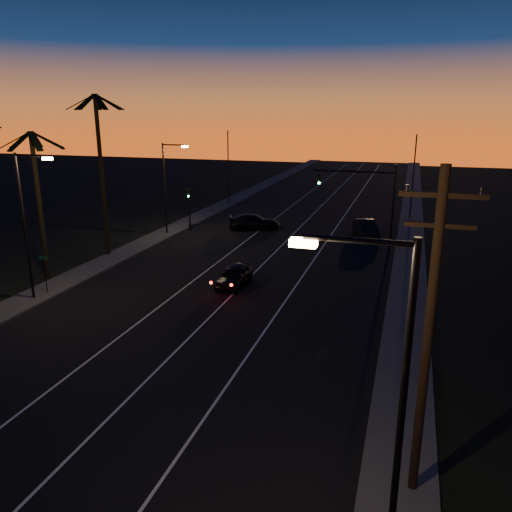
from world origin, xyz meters
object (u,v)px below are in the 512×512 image
(utility_pole, at_px, (428,333))
(right_car, at_px, (366,228))
(signal_mast, at_px, (366,190))
(lead_car, at_px, (234,276))
(cross_car, at_px, (254,222))

(utility_pole, relative_size, right_car, 2.00)
(utility_pole, distance_m, signal_mast, 30.33)
(signal_mast, height_order, lead_car, signal_mast)
(utility_pole, xyz_separation_m, signal_mast, (-4.46, 29.99, -0.53))
(signal_mast, height_order, right_car, signal_mast)
(signal_mast, distance_m, lead_car, 16.05)
(utility_pole, bearing_deg, cross_car, 115.30)
(signal_mast, xyz_separation_m, lead_car, (-7.11, -13.80, -4.08))
(signal_mast, distance_m, cross_car, 11.80)
(utility_pole, distance_m, right_car, 33.23)
(right_car, distance_m, cross_car, 10.85)
(signal_mast, distance_m, right_car, 4.78)
(signal_mast, bearing_deg, utility_pole, -81.53)
(right_car, bearing_deg, cross_car, -178.68)
(signal_mast, xyz_separation_m, cross_car, (-10.84, 2.37, -4.03))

